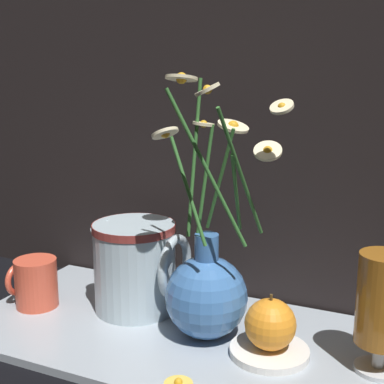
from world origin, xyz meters
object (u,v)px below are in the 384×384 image
vase_with_flowers (207,289)px  ceramic_pitcher (136,263)px  yellow_mug (35,283)px  orange_fruit (270,324)px  tea_glass (383,303)px

vase_with_flowers → ceramic_pitcher: size_ratio=2.39×
yellow_mug → vase_with_flowers: bearing=4.1°
yellow_mug → ceramic_pitcher: size_ratio=0.51×
vase_with_flowers → yellow_mug: 0.30m
orange_fruit → vase_with_flowers: bearing=171.4°
vase_with_flowers → ceramic_pitcher: vase_with_flowers is taller
vase_with_flowers → orange_fruit: vase_with_flowers is taller
vase_with_flowers → orange_fruit: bearing=-8.6°
tea_glass → yellow_mug: bearing=-177.3°
ceramic_pitcher → orange_fruit: 0.24m
vase_with_flowers → orange_fruit: 0.10m
vase_with_flowers → tea_glass: size_ratio=2.38×
yellow_mug → tea_glass: bearing=2.7°
orange_fruit → ceramic_pitcher: bearing=167.7°
yellow_mug → tea_glass: tea_glass is taller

